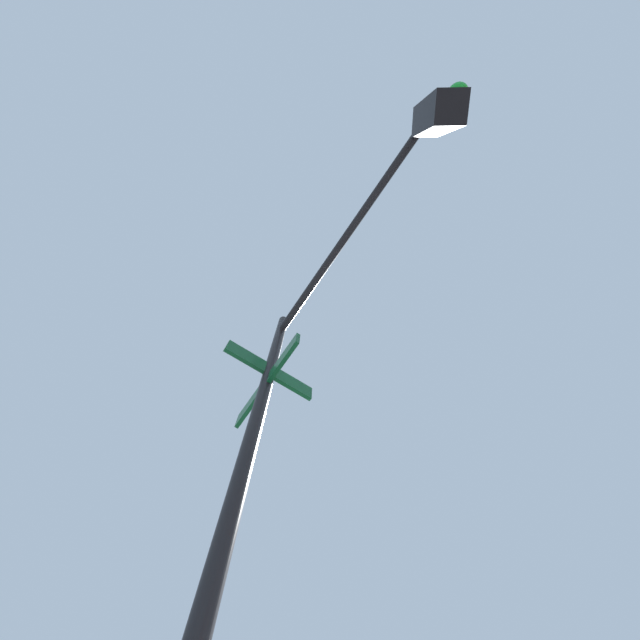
{
  "coord_description": "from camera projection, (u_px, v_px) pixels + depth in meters",
  "views": [
    {
      "loc": [
        -4.88,
        -6.4,
        1.12
      ],
      "look_at": [
        -5.7,
        -6.42,
        3.31
      ],
      "focal_mm": 20.27,
      "sensor_mm": 36.0,
      "label": 1
    }
  ],
  "objects": [
    {
      "name": "traffic_signal_near",
      "position": [
        347.0,
        271.0,
        3.03
      ],
      "size": [
        3.02,
        2.24,
        5.8
      ],
      "color": "black",
      "rests_on": "ground_plane"
    }
  ]
}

